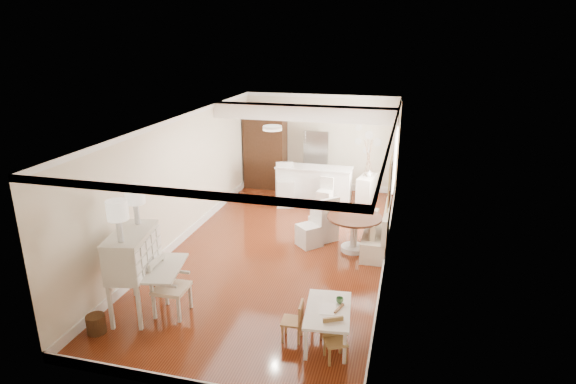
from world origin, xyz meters
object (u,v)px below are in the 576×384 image
at_px(secretary_bureau, 134,273).
at_px(kids_chair_a, 292,321).
at_px(kids_chair_c, 335,341).
at_px(sideboard, 367,191).
at_px(dining_table, 354,234).
at_px(bar_stool_right, 325,195).
at_px(pantry_cabinet, 265,150).
at_px(bar_stool_left, 285,185).
at_px(wicker_basket, 96,324).
at_px(slip_chair_near, 309,225).
at_px(kids_chair_b, 331,321).
at_px(breakfast_counter, 314,185).
at_px(kids_table, 328,325).
at_px(gustavian_armchair, 171,287).
at_px(slip_chair_far, 324,218).
at_px(fridge, 328,162).

distance_m(secretary_bureau, kids_chair_a, 2.73).
bearing_deg(kids_chair_c, sideboard, 64.91).
relative_size(dining_table, bar_stool_right, 1.30).
bearing_deg(pantry_cabinet, bar_stool_left, -56.05).
xyz_separation_m(wicker_basket, sideboard, (3.50, 6.97, 0.26)).
bearing_deg(slip_chair_near, kids_chair_b, -27.64).
distance_m(secretary_bureau, pantry_cabinet, 7.16).
height_order(kids_chair_b, pantry_cabinet, pantry_cabinet).
relative_size(dining_table, pantry_cabinet, 0.50).
bearing_deg(breakfast_counter, bar_stool_right, -53.25).
relative_size(kids_chair_b, pantry_cabinet, 0.26).
bearing_deg(kids_table, gustavian_armchair, 177.79).
bearing_deg(slip_chair_near, bar_stool_left, 161.11).
bearing_deg(bar_stool_right, wicker_basket, -102.72).
relative_size(kids_chair_c, bar_stool_right, 0.70).
bearing_deg(breakfast_counter, kids_chair_b, -75.86).
bearing_deg(kids_table, bar_stool_right, 100.88).
bearing_deg(slip_chair_far, kids_chair_a, 48.92).
bearing_deg(bar_stool_right, kids_chair_a, -75.58).
xyz_separation_m(kids_table, bar_stool_left, (-2.17, 5.66, 0.31)).
xyz_separation_m(kids_table, breakfast_counter, (-1.46, 6.06, 0.24)).
distance_m(kids_table, bar_stool_left, 6.07).
xyz_separation_m(secretary_bureau, kids_chair_a, (2.70, -0.09, -0.40)).
height_order(slip_chair_far, fridge, fridge).
distance_m(dining_table, slip_chair_far, 0.87).
bearing_deg(bar_stool_left, slip_chair_near, -81.59).
bearing_deg(kids_chair_b, bar_stool_right, -150.13).
bearing_deg(slip_chair_far, kids_chair_b, 57.88).
bearing_deg(pantry_cabinet, slip_chair_near, -60.46).
bearing_deg(sideboard, kids_chair_c, -77.49).
relative_size(kids_chair_a, dining_table, 0.56).
bearing_deg(kids_table, wicker_basket, -168.88).
height_order(slip_chair_near, pantry_cabinet, pantry_cabinet).
bearing_deg(bar_stool_left, kids_chair_c, -86.96).
relative_size(gustavian_armchair, kids_chair_a, 1.51).
distance_m(kids_table, kids_chair_a, 0.54).
bearing_deg(sideboard, kids_table, -79.05).
bearing_deg(breakfast_counter, gustavian_armchair, -101.08).
bearing_deg(kids_chair_c, fridge, 73.85).
distance_m(kids_chair_c, bar_stool_right, 6.07).
distance_m(kids_chair_b, slip_chair_far, 3.75).
distance_m(kids_chair_b, breakfast_counter, 6.17).
xyz_separation_m(bar_stool_left, fridge, (0.90, 1.45, 0.32)).
bearing_deg(gustavian_armchair, kids_chair_a, -96.52).
distance_m(wicker_basket, breakfast_counter, 7.08).
height_order(kids_table, slip_chair_near, slip_chair_near).
distance_m(slip_chair_near, bar_stool_left, 2.63).
xyz_separation_m(gustavian_armchair, breakfast_counter, (1.17, 5.96, 0.02)).
distance_m(kids_table, dining_table, 3.29).
relative_size(secretary_bureau, kids_table, 1.32).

